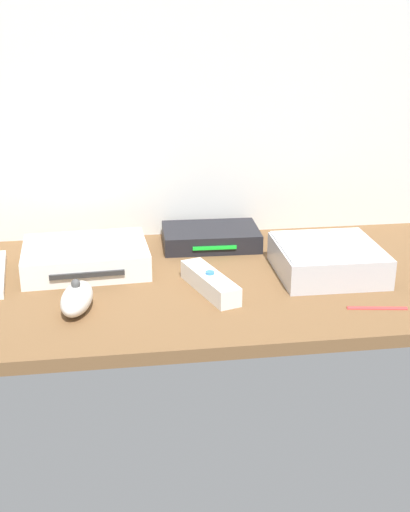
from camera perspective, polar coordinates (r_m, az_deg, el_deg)
ground_plane at (r=108.54cm, az=0.00°, el=-2.47°), size 100.00×48.00×2.00cm
back_wall at (r=124.59cm, az=-1.66°, el=16.22°), size 110.00×1.20×64.00cm
game_console at (r=113.13cm, az=-10.49°, el=-0.10°), size 21.91×17.45×4.40cm
mini_computer at (r=111.09cm, az=10.77°, el=-0.27°), size 17.25×17.25×5.30cm
network_router at (r=122.91cm, az=0.51°, el=1.70°), size 18.36×12.80×3.40cm
remote_wand at (r=102.56cm, az=0.23°, el=-2.37°), size 7.92×15.19×3.40cm
remote_nunchuk at (r=97.67cm, az=-11.25°, el=-3.69°), size 6.03×10.60×5.10cm
stylus_pen at (r=100.51cm, az=14.97°, el=-4.35°), size 9.00×2.12×0.70cm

